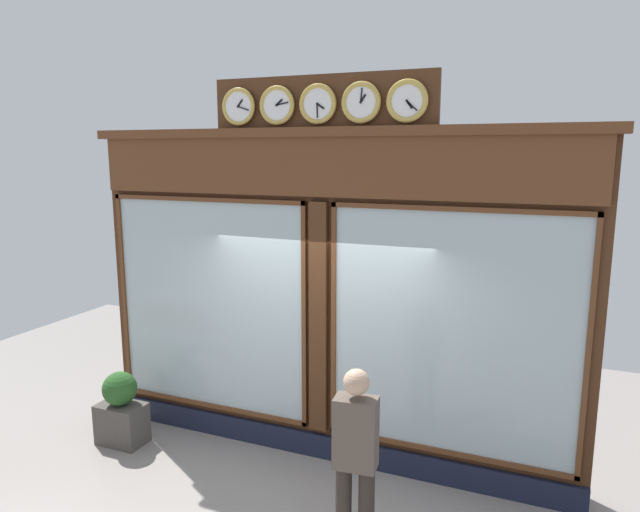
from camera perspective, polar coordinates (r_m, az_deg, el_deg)
The scene contains 4 objects.
shop_facade at distance 6.32m, azimuth 0.44°, elevation -3.83°, with size 5.71×0.42×4.22m.
pedestrian at distance 5.08m, azimuth 3.58°, elevation -19.26°, with size 0.38×0.26×1.69m.
planter_box at distance 7.47m, azimuth -19.23°, elevation -15.56°, with size 0.56×0.36×0.48m, color #4C4742.
planter_shrub at distance 7.29m, azimuth -19.44°, elevation -12.42°, with size 0.40×0.40×0.40m, color #285623.
Camera 1 is at (-2.30, 5.55, 3.44)m, focal length 31.93 mm.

